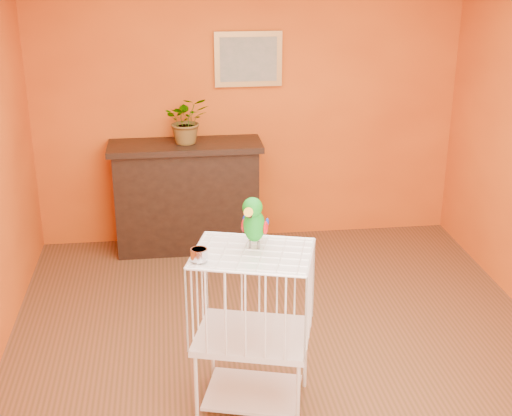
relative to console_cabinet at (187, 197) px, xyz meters
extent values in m
plane|color=brown|center=(0.61, -2.01, -0.52)|extent=(4.50, 4.50, 0.00)
plane|color=orange|center=(0.61, 0.24, 0.78)|extent=(4.00, 0.00, 4.00)
plane|color=orange|center=(0.61, -4.26, 0.78)|extent=(4.00, 0.00, 4.00)
cube|color=black|center=(0.00, 0.00, -0.03)|extent=(1.31, 0.44, 0.98)
cube|color=black|center=(0.00, 0.00, 0.49)|extent=(1.40, 0.50, 0.05)
cube|color=black|center=(0.00, -0.19, -0.03)|extent=(0.92, 0.02, 0.49)
cube|color=#58191A|center=(-0.27, -0.05, -0.14)|extent=(0.05, 0.20, 0.31)
cube|color=#3B5028|center=(-0.18, -0.05, -0.14)|extent=(0.05, 0.20, 0.31)
cube|color=#58191A|center=(-0.09, -0.05, -0.14)|extent=(0.05, 0.20, 0.31)
cube|color=#3B5028|center=(0.02, -0.05, -0.14)|extent=(0.05, 0.20, 0.31)
cube|color=#58191A|center=(0.13, -0.05, -0.14)|extent=(0.05, 0.20, 0.31)
imported|color=#26722D|center=(0.03, 0.05, 0.68)|extent=(0.41, 0.45, 0.34)
cube|color=#AF7F3E|center=(0.61, 0.21, 1.23)|extent=(0.62, 0.03, 0.50)
cube|color=gray|center=(0.61, 0.20, 1.23)|extent=(0.52, 0.01, 0.40)
cube|color=silver|center=(0.32, -2.50, -0.44)|extent=(0.69, 0.59, 0.02)
cube|color=silver|center=(0.32, -2.50, -0.02)|extent=(0.81, 0.70, 0.04)
cube|color=silver|center=(0.32, -2.50, 0.54)|extent=(0.81, 0.70, 0.01)
cylinder|color=silver|center=(-0.04, -2.65, -0.28)|extent=(0.03, 0.03, 0.48)
cylinder|color=silver|center=(0.55, -2.82, -0.28)|extent=(0.03, 0.03, 0.48)
cylinder|color=silver|center=(0.09, -2.19, -0.28)|extent=(0.03, 0.03, 0.48)
cylinder|color=silver|center=(0.68, -2.36, -0.28)|extent=(0.03, 0.03, 0.48)
cylinder|color=silver|center=(0.00, -2.58, 0.58)|extent=(0.10, 0.10, 0.07)
cylinder|color=#59544C|center=(0.31, -2.43, 0.56)|extent=(0.01, 0.01, 0.05)
cylinder|color=#59544C|center=(0.36, -2.45, 0.56)|extent=(0.01, 0.01, 0.05)
ellipsoid|color=#048618|center=(0.34, -2.44, 0.69)|extent=(0.19, 0.22, 0.24)
ellipsoid|color=#048618|center=(0.32, -2.47, 0.82)|extent=(0.16, 0.16, 0.12)
cone|color=orange|center=(0.30, -2.52, 0.80)|extent=(0.08, 0.09, 0.08)
cone|color=black|center=(0.30, -2.51, 0.78)|extent=(0.04, 0.04, 0.03)
sphere|color=black|center=(0.28, -2.48, 0.83)|extent=(0.02, 0.02, 0.02)
sphere|color=black|center=(0.35, -2.51, 0.83)|extent=(0.02, 0.02, 0.02)
ellipsoid|color=#A50C0C|center=(0.28, -2.40, 0.68)|extent=(0.05, 0.08, 0.08)
ellipsoid|color=navy|center=(0.40, -2.45, 0.68)|extent=(0.05, 0.08, 0.08)
cone|color=#048618|center=(0.37, -2.36, 0.61)|extent=(0.13, 0.18, 0.13)
camera|label=1|loc=(-0.14, -6.29, 2.29)|focal=50.00mm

